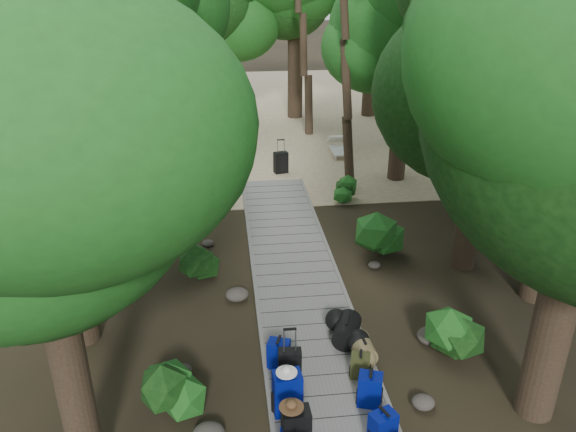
{
  "coord_description": "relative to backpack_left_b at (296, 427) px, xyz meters",
  "views": [
    {
      "loc": [
        -1.49,
        -10.1,
        6.72
      ],
      "look_at": [
        -0.03,
        2.26,
        1.0
      ],
      "focal_mm": 35.0,
      "sensor_mm": 36.0,
      "label": 1
    }
  ],
  "objects": [
    {
      "name": "palm_left_a",
      "position": [
        -4.12,
        10.85,
        3.28
      ],
      "size": [
        4.75,
        4.75,
        7.56
      ],
      "primitive_type": null,
      "color": "#144413",
      "rests_on": "ground"
    },
    {
      "name": "shrub_left_b",
      "position": [
        -1.61,
        5.18,
        -0.07
      ],
      "size": [
        0.97,
        0.97,
        0.87
      ],
      "primitive_type": null,
      "color": "#1A5118",
      "rests_on": "ground"
    },
    {
      "name": "tree_left_a",
      "position": [
        -3.05,
        0.18,
        2.93
      ],
      "size": [
        4.12,
        4.12,
        6.87
      ],
      "primitive_type": null,
      "color": "black",
      "rests_on": "ground"
    },
    {
      "name": "backpack_left_d",
      "position": [
        -0.07,
        1.83,
        -0.09
      ],
      "size": [
        0.45,
        0.38,
        0.58
      ],
      "primitive_type": null,
      "rotation": [
        0.0,
        0.0,
        -0.34
      ],
      "color": "#05107D",
      "rests_on": "boardwalk"
    },
    {
      "name": "backpack_right_c",
      "position": [
        1.29,
        0.73,
        -0.06
      ],
      "size": [
        0.45,
        0.38,
        0.65
      ],
      "primitive_type": null,
      "rotation": [
        0.0,
        0.0,
        -0.34
      ],
      "color": "#05107D",
      "rests_on": "boardwalk"
    },
    {
      "name": "tree_right_d",
      "position": [
        6.28,
        7.54,
        5.04
      ],
      "size": [
        6.05,
        6.05,
        11.09
      ],
      "primitive_type": null,
      "color": "black",
      "rests_on": "ground"
    },
    {
      "name": "shrub_right_b",
      "position": [
        2.88,
        5.88,
        0.12
      ],
      "size": [
        1.39,
        1.39,
        1.25
      ],
      "primitive_type": null,
      "color": "#1A5118",
      "rests_on": "ground"
    },
    {
      "name": "tree_left_c",
      "position": [
        -3.26,
        7.58,
        3.87
      ],
      "size": [
        5.03,
        5.03,
        8.74
      ],
      "primitive_type": null,
      "color": "black",
      "rests_on": "ground"
    },
    {
      "name": "boardwalk",
      "position": [
        0.65,
        5.0,
        -0.44
      ],
      "size": [
        2.0,
        12.0,
        0.12
      ],
      "primitive_type": "cube",
      "color": "slate",
      "rests_on": "ground"
    },
    {
      "name": "duffel_right_black",
      "position": [
        1.28,
        2.41,
        -0.15
      ],
      "size": [
        0.7,
        0.86,
        0.46
      ],
      "primitive_type": null,
      "rotation": [
        0.0,
        0.0,
        -0.36
      ],
      "color": "black",
      "rests_on": "boardwalk"
    },
    {
      "name": "tree_back_b",
      "position": [
        2.5,
        19.36,
        4.33
      ],
      "size": [
        5.41,
        5.41,
        9.66
      ],
      "primitive_type": null,
      "color": "black",
      "rests_on": "ground"
    },
    {
      "name": "kayak",
      "position": [
        -1.96,
        14.99,
        -0.3
      ],
      "size": [
        1.33,
        3.66,
        0.36
      ],
      "primitive_type": "ellipsoid",
      "rotation": [
        0.0,
        0.0,
        0.16
      ],
      "color": "#A1210D",
      "rests_on": "sand_beach"
    },
    {
      "name": "sun_lounger",
      "position": [
        3.44,
        13.57,
        -0.17
      ],
      "size": [
        0.65,
        1.92,
        0.62
      ],
      "primitive_type": null,
      "rotation": [
        0.0,
        0.0,
        -0.02
      ],
      "color": "silver",
      "rests_on": "sand_beach"
    },
    {
      "name": "sand_beach",
      "position": [
        0.65,
        20.0,
        -0.49
      ],
      "size": [
        40.0,
        22.0,
        0.02
      ],
      "primitive_type": "cube",
      "color": "#D2B78E",
      "rests_on": "ground"
    },
    {
      "name": "tree_left_b",
      "position": [
        -3.74,
        3.25,
        4.02
      ],
      "size": [
        5.02,
        5.02,
        9.04
      ],
      "primitive_type": null,
      "color": "black",
      "rests_on": "ground"
    },
    {
      "name": "tree_right_f",
      "position": [
        7.64,
        13.01,
        3.86
      ],
      "size": [
        4.88,
        4.88,
        8.72
      ],
      "primitive_type": null,
      "color": "black",
      "rests_on": "ground"
    },
    {
      "name": "shrub_left_a",
      "position": [
        -1.82,
        1.06,
        -0.06
      ],
      "size": [
        0.99,
        0.99,
        0.89
      ],
      "primitive_type": null,
      "color": "#1A5118",
      "rests_on": "ground"
    },
    {
      "name": "tree_back_c",
      "position": [
        5.95,
        19.26,
        4.07
      ],
      "size": [
        5.08,
        5.08,
        9.15
      ],
      "primitive_type": null,
      "color": "black",
      "rests_on": "ground"
    },
    {
      "name": "backpack_left_b",
      "position": [
        0.0,
        0.0,
        0.0
      ],
      "size": [
        0.43,
        0.31,
        0.76
      ],
      "primitive_type": null,
      "rotation": [
        0.0,
        0.0,
        0.04
      ],
      "color": "black",
      "rests_on": "boardwalk"
    },
    {
      "name": "tree_right_e",
      "position": [
        4.82,
        10.98,
        3.55
      ],
      "size": [
        4.51,
        4.51,
        8.11
      ],
      "primitive_type": null,
      "color": "black",
      "rests_on": "ground"
    },
    {
      "name": "backpack_right_b",
      "position": [
        1.26,
        -0.14,
        -0.04
      ],
      "size": [
        0.45,
        0.39,
        0.68
      ],
      "primitive_type": null,
      "rotation": [
        0.0,
        0.0,
        0.38
      ],
      "color": "#05107D",
      "rests_on": "boardwalk"
    },
    {
      "name": "ground",
      "position": [
        0.65,
        4.0,
        -0.5
      ],
      "size": [
        120.0,
        120.0,
        0.0
      ],
      "primitive_type": "plane",
      "color": "#2E2517",
      "rests_on": "ground"
    },
    {
      "name": "rock_right_a",
      "position": [
        2.19,
        0.66,
        -0.4
      ],
      "size": [
        0.39,
        0.35,
        0.21
      ],
      "primitive_type": null,
      "color": "#4C473F",
      "rests_on": "ground"
    },
    {
      "name": "tree_right_c",
      "position": [
        4.7,
        5.11,
        3.52
      ],
      "size": [
        4.65,
        4.65,
        8.05
      ],
      "primitive_type": null,
      "color": "black",
      "rests_on": "ground"
    },
    {
      "name": "palm_right_a",
      "position": [
        3.21,
        10.44,
        2.96
      ],
      "size": [
        4.06,
        4.06,
        6.93
      ],
      "primitive_type": null,
      "color": "#144413",
      "rests_on": "ground"
    },
    {
      "name": "tree_back_a",
      "position": [
        -0.59,
        19.01,
        3.66
      ],
      "size": [
        4.81,
        4.81,
        8.33
      ],
      "primitive_type": null,
      "color": "black",
      "rests_on": "ground"
    },
    {
      "name": "palm_right_c",
      "position": [
        2.98,
        16.72,
        3.09
      ],
      "size": [
        4.52,
        4.52,
        7.19
      ],
      "primitive_type": null,
      "color": "#144413",
      "rests_on": "ground"
    },
    {
      "name": "rock_right_c",
      "position": [
        2.57,
        5.22,
        -0.42
      ],
      "size": [
        0.3,
        0.27,
        0.16
      ],
      "primitive_type": null,
      "color": "#4C473F",
      "rests_on": "ground"
    },
    {
      "name": "shrub_left_c",
      "position": [
        -2.43,
        8.98,
        -0.04
      ],
      "size": [
        1.03,
        1.03,
        0.92
      ],
      "primitive_type": null,
      "color": "#1A5118",
      "rests_on": "ground"
    },
    {
      "name": "lone_suitcase_on_sand",
      "position": [
        1.05,
        11.97,
        -0.12
      ],
      "size": [
        0.51,
        0.37,
        0.73
      ],
      "primitive_type": null,
      "rotation": [
        0.0,
        0.0,
        0.25
      ],
      "color": "black",
      "rests_on": "sand_beach"
    },
    {
      "name": "rock_right_b",
      "position": [
        2.91,
        2.31,
        -0.35
      ],
      "size": [
        0.54,
        0.49,
        0.3
      ],
      "primitive_type": null,
      "color": "#4C473F",
      "rests_on": "ground"
    },
    {
      "name": "hat_brown",
      "position": [
        -0.07,
        -0.0,
        0.44
      ],
      "size": [
        0.36,
        0.36,
        0.11
      ],
      "primitive_type": null,
      "color": "#51351E",
      "rests_on": "backpack_left_b"
    },
    {
      "name": "rock_left_c",
      "position": [
        -0.73,
        4.23,
        -0.37
      ],
      "size": [
        0.5,
        0.45,
        0.27
      ],
      "primitive_type": null,
      "color": "#4C473F",
      "rests_on": "ground"
    },
    {
      "name": "rock_left_b",
      "position": [
        -1.77,
        1.95,
        -0.41
      ],
      "size": [
        0.33,
        0.3,
        0.18
      ],
      "primitive_type": null,
      "color": "#4C473F",
      "rests_on": "ground"
    },
    {
      "name": "duffel_right_khaki",
      "position": [
        1.46,
        1.87,
        -0.19
      ],
      "size": [
        0.43,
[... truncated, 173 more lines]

